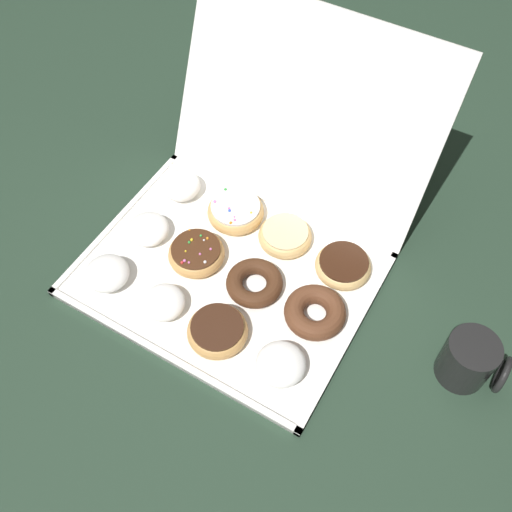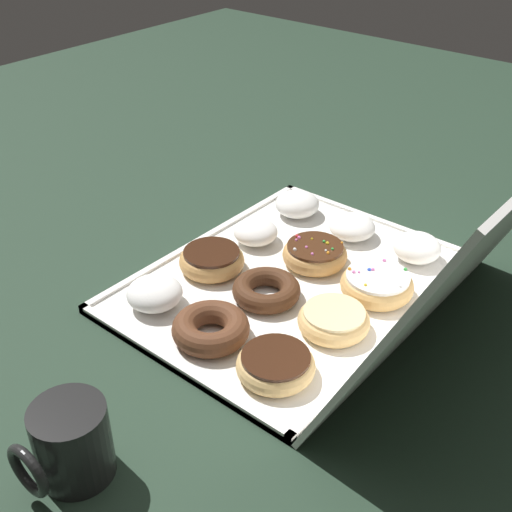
{
  "view_description": "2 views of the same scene",
  "coord_description": "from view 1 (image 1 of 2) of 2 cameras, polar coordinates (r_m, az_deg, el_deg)",
  "views": [
    {
      "loc": [
        0.37,
        -0.52,
        0.98
      ],
      "look_at": [
        0.04,
        0.05,
        0.04
      ],
      "focal_mm": 40.71,
      "sensor_mm": 36.0,
      "label": 1
    },
    {
      "loc": [
        0.74,
        0.54,
        0.65
      ],
      "look_at": [
        0.04,
        -0.04,
        0.06
      ],
      "focal_mm": 45.99,
      "sensor_mm": 36.0,
      "label": 2
    }
  ],
  "objects": [
    {
      "name": "chocolate_frosted_donut_11",
      "position": [
        1.16,
        8.55,
        -0.92
      ],
      "size": [
        0.11,
        0.11,
        0.03
      ],
      "color": "#E5B770",
      "rests_on": "donut_box"
    },
    {
      "name": "coffee_mug",
      "position": [
        1.08,
        20.26,
        -9.57
      ],
      "size": [
        0.11,
        0.09,
        0.1
      ],
      "color": "black",
      "rests_on": "ground"
    },
    {
      "name": "powdered_filled_donut_4",
      "position": [
        1.22,
        -10.52,
        2.65
      ],
      "size": [
        0.09,
        0.09,
        0.04
      ],
      "color": "white",
      "rests_on": "donut_box"
    },
    {
      "name": "chocolate_cake_ring_donut_7",
      "position": [
        1.09,
        5.73,
        -5.66
      ],
      "size": [
        0.12,
        0.12,
        0.04
      ],
      "color": "#59331E",
      "rests_on": "donut_box"
    },
    {
      "name": "powdered_filled_donut_3",
      "position": [
        1.04,
        2.45,
        -10.57
      ],
      "size": [
        0.09,
        0.09,
        0.05
      ],
      "color": "white",
      "rests_on": "donut_box"
    },
    {
      "name": "ground_plane",
      "position": [
        1.17,
        -2.88,
        -1.99
      ],
      "size": [
        3.0,
        3.0,
        0.0
      ],
      "primitive_type": "plane",
      "color": "#233828"
    },
    {
      "name": "powdered_filled_donut_0",
      "position": [
        1.17,
        -14.4,
        -1.66
      ],
      "size": [
        0.09,
        0.09,
        0.05
      ],
      "color": "white",
      "rests_on": "donut_box"
    },
    {
      "name": "sprinkle_donut_9",
      "position": [
        1.23,
        -2.01,
        4.44
      ],
      "size": [
        0.12,
        0.12,
        0.04
      ],
      "color": "tan",
      "rests_on": "donut_box"
    },
    {
      "name": "powdered_filled_donut_8",
      "position": [
        1.28,
        -7.35,
        6.88
      ],
      "size": [
        0.08,
        0.08,
        0.05
      ],
      "color": "white",
      "rests_on": "donut_box"
    },
    {
      "name": "donut_box",
      "position": [
        1.16,
        -2.9,
        -1.85
      ],
      "size": [
        0.56,
        0.43,
        0.01
      ],
      "color": "white",
      "rests_on": "ground"
    },
    {
      "name": "powdered_filled_donut_1",
      "position": [
        1.11,
        -9.04,
        -4.52
      ],
      "size": [
        0.08,
        0.08,
        0.04
      ],
      "color": "white",
      "rests_on": "donut_box"
    },
    {
      "name": "box_lid_open",
      "position": [
        1.19,
        4.67,
        13.73
      ],
      "size": [
        0.56,
        0.18,
        0.38
      ],
      "primitive_type": "cube",
      "rotation": [
        1.15,
        0.0,
        0.0
      ],
      "color": "white",
      "rests_on": "ground"
    },
    {
      "name": "sprinkle_donut_5",
      "position": [
        1.17,
        -5.79,
        0.37
      ],
      "size": [
        0.11,
        0.11,
        0.04
      ],
      "color": "tan",
      "rests_on": "donut_box"
    },
    {
      "name": "chocolate_cake_ring_donut_6",
      "position": [
        1.13,
        -0.1,
        -2.59
      ],
      "size": [
        0.11,
        0.11,
        0.03
      ],
      "color": "#472816",
      "rests_on": "donut_box"
    },
    {
      "name": "glazed_ring_donut_10",
      "position": [
        1.19,
        2.88,
        2.01
      ],
      "size": [
        0.11,
        0.11,
        0.04
      ],
      "color": "#E5B770",
      "rests_on": "donut_box"
    },
    {
      "name": "chocolate_frosted_donut_2",
      "position": [
        1.07,
        -3.8,
        -7.34
      ],
      "size": [
        0.11,
        0.11,
        0.04
      ],
      "color": "tan",
      "rests_on": "donut_box"
    }
  ]
}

